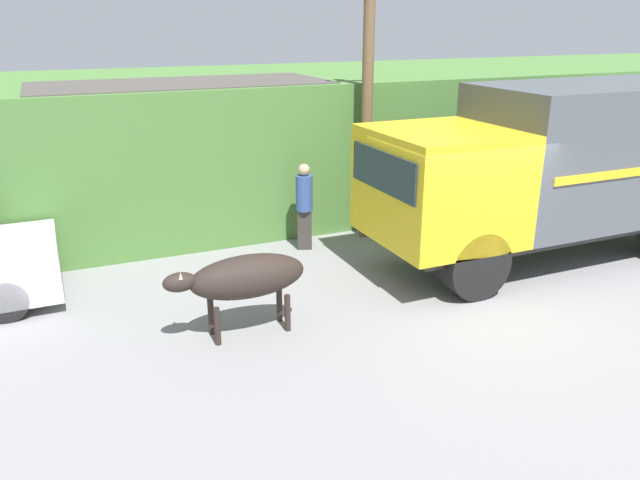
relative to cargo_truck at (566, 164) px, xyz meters
The scene contains 7 objects.
ground_plane 3.23m from the cargo_truck, 166.41° to the right, with size 60.00×60.00×0.00m, color gray.
hillside_embankment 6.56m from the cargo_truck, 113.40° to the left, with size 32.00×6.24×3.11m.
building_backdrop 7.55m from the cargo_truck, 144.19° to the left, with size 5.88×2.70×3.13m.
cargo_truck is the anchor object (origin of this frame).
brown_cow 6.52m from the cargo_truck, behind, with size 2.05×0.63×1.20m.
pedestrian_on_hill 4.95m from the cargo_truck, 152.04° to the left, with size 0.42×0.42×1.72m.
utility_pole 3.94m from the cargo_truck, 138.31° to the left, with size 0.90×0.23×5.47m.
Camera 1 is at (-6.09, -7.93, 4.34)m, focal length 35.00 mm.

